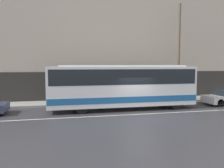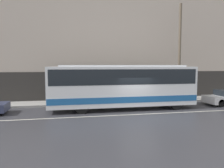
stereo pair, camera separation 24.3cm
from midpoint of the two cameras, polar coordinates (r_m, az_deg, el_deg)
ground_plane at (r=15.43m, az=7.58°, el=-7.86°), size 60.00×60.00×0.00m
sidewalk at (r=20.35m, az=2.75°, el=-4.50°), size 60.00×2.48×0.17m
building_facade at (r=21.55m, az=1.89°, el=11.13°), size 60.00×0.35×11.91m
lane_stripe at (r=15.43m, az=7.58°, el=-7.85°), size 54.00×0.14×0.01m
transit_bus at (r=16.93m, az=3.19°, el=-0.11°), size 11.28×2.50×3.42m
utility_pole_near at (r=21.45m, az=17.54°, el=7.89°), size 0.24×0.24×8.87m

